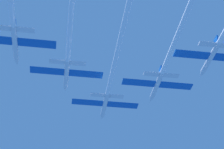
# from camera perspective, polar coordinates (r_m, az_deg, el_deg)

# --- Properties ---
(jet_lead) EXTENTS (16.78, 51.17, 2.78)m
(jet_lead) POSITION_cam_1_polar(r_m,az_deg,el_deg) (86.70, 0.09, 0.39)
(jet_lead) COLOR silver
(jet_left_wing) EXTENTS (16.78, 52.87, 2.78)m
(jet_left_wing) POSITION_cam_1_polar(r_m,az_deg,el_deg) (78.74, -6.23, 6.51)
(jet_left_wing) COLOR silver
(jet_right_wing) EXTENTS (16.78, 54.10, 2.78)m
(jet_right_wing) POSITION_cam_1_polar(r_m,az_deg,el_deg) (80.35, 9.19, 4.62)
(jet_right_wing) COLOR silver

